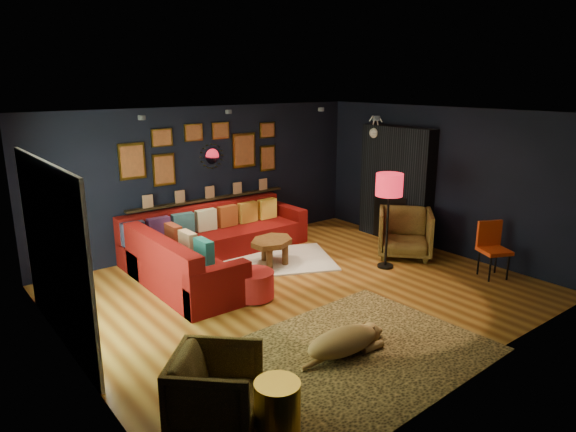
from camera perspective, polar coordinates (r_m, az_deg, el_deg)
floor at (r=7.75m, az=1.49°, el=-8.30°), size 6.50×6.50×0.00m
room_walls at (r=7.27m, az=1.58°, el=3.33°), size 6.50×6.50×6.50m
sectional at (r=8.72m, az=-9.23°, el=-3.52°), size 3.41×2.69×0.86m
ledge at (r=9.58m, az=-8.69°, el=1.89°), size 3.20×0.12×0.04m
gallery_wall at (r=9.45m, az=-9.08°, el=7.16°), size 3.15×0.04×1.02m
sunburst_mirror at (r=9.52m, az=-8.47°, el=6.59°), size 0.47×0.16×0.47m
fireplace at (r=10.15m, az=11.88°, el=3.06°), size 0.31×1.60×2.20m
deer_head at (r=10.36m, az=10.23°, el=9.14°), size 0.50×0.28×0.45m
sliding_door at (r=6.53m, az=-24.54°, el=-3.87°), size 0.06×2.80×2.20m
ceiling_spots at (r=7.77m, az=-2.20°, el=11.27°), size 3.30×2.50×0.06m
shag_rug at (r=8.95m, az=-1.61°, el=-4.94°), size 2.41×2.14×0.03m
leopard_rug at (r=6.07m, az=6.62°, el=-15.30°), size 3.31×2.43×0.02m
coffee_table at (r=8.65m, az=-1.80°, el=-3.15°), size 1.05×0.94×0.43m
pouf at (r=7.41m, az=-3.84°, el=-7.59°), size 0.59×0.59×0.38m
armchair_left at (r=4.89m, az=-8.02°, el=-18.19°), size 1.04×1.04×0.78m
armchair_right at (r=9.31m, az=12.87°, el=-1.60°), size 1.24×1.24×0.93m
gold_stool at (r=4.81m, az=-1.18°, el=-20.63°), size 0.41×0.41×0.52m
orange_chair at (r=8.76m, az=21.74°, el=-2.95°), size 0.56×0.56×0.89m
floor_lamp at (r=8.45m, az=11.18°, el=2.95°), size 0.44×0.44×1.60m
dog at (r=6.01m, az=6.11°, el=-13.24°), size 1.33×0.71×0.41m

